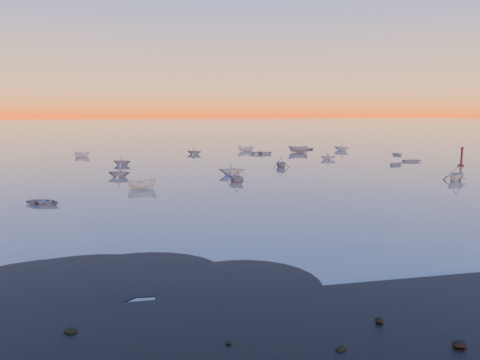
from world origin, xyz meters
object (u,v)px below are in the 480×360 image
object	(u,v)px
boat_near_center	(142,189)
channel_marker	(462,158)
boat_near_right	(236,182)
boat_near_left	(44,204)

from	to	relation	value
boat_near_center	channel_marker	xyz separation A→B (m)	(53.46, 11.70, 1.38)
boat_near_center	boat_near_right	world-z (taller)	boat_near_center
boat_near_center	boat_near_right	distance (m)	12.65
channel_marker	boat_near_left	bearing A→B (deg)	-163.11
boat_near_left	boat_near_right	xyz separation A→B (m)	(22.31, 10.26, 0.00)
boat_near_center	channel_marker	world-z (taller)	channel_marker
boat_near_left	boat_near_right	bearing A→B (deg)	-35.32
boat_near_left	channel_marker	size ratio (longest dim) A/B	1.03
boat_near_right	channel_marker	bearing A→B (deg)	167.01
boat_near_center	boat_near_right	bearing A→B (deg)	-79.07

